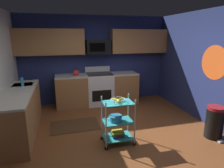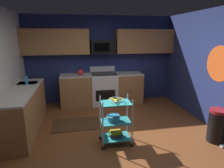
% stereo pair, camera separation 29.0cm
% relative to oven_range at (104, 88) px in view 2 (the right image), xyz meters
% --- Properties ---
extents(floor, '(4.40, 4.80, 0.04)m').
position_rel_oven_range_xyz_m(floor, '(-0.06, -2.10, -0.50)').
color(floor, brown).
rests_on(floor, ground).
extents(wall_back, '(4.52, 0.06, 2.60)m').
position_rel_oven_range_xyz_m(wall_back, '(-0.06, 0.33, 0.82)').
color(wall_back, navy).
rests_on(wall_back, ground).
extents(wall_right, '(0.06, 4.80, 2.60)m').
position_rel_oven_range_xyz_m(wall_right, '(2.17, -2.10, 0.82)').
color(wall_right, navy).
rests_on(wall_right, ground).
extents(wall_flower_decal, '(0.00, 0.75, 0.75)m').
position_rel_oven_range_xyz_m(wall_flower_decal, '(2.14, -2.02, 0.97)').
color(wall_flower_decal, '#E5591E').
extents(counter_run, '(3.41, 2.72, 0.92)m').
position_rel_oven_range_xyz_m(counter_run, '(-0.96, -0.64, -0.01)').
color(counter_run, '#9E6B3D').
rests_on(counter_run, ground).
extents(oven_range, '(0.76, 0.65, 1.10)m').
position_rel_oven_range_xyz_m(oven_range, '(0.00, 0.00, 0.00)').
color(oven_range, white).
rests_on(oven_range, ground).
extents(upper_cabinets, '(4.40, 0.33, 0.70)m').
position_rel_oven_range_xyz_m(upper_cabinets, '(-0.07, 0.13, 1.37)').
color(upper_cabinets, '#9E6B3D').
extents(microwave, '(0.70, 0.39, 0.40)m').
position_rel_oven_range_xyz_m(microwave, '(-0.00, 0.10, 1.22)').
color(microwave, black).
extents(rolling_cart, '(0.61, 0.39, 0.91)m').
position_rel_oven_range_xyz_m(rolling_cart, '(-0.10, -2.26, -0.03)').
color(rolling_cart, silver).
rests_on(rolling_cart, ground).
extents(fruit_bowl, '(0.27, 0.27, 0.07)m').
position_rel_oven_range_xyz_m(fruit_bowl, '(-0.10, -2.26, 0.40)').
color(fruit_bowl, silver).
rests_on(fruit_bowl, rolling_cart).
extents(mixing_bowl_large, '(0.25, 0.25, 0.11)m').
position_rel_oven_range_xyz_m(mixing_bowl_large, '(-0.15, -2.26, 0.04)').
color(mixing_bowl_large, '#338CBF').
rests_on(mixing_bowl_large, rolling_cart).
extents(book_stack, '(0.26, 0.17, 0.12)m').
position_rel_oven_range_xyz_m(book_stack, '(-0.10, -2.26, -0.29)').
color(book_stack, '#1E4C8C').
rests_on(book_stack, rolling_cart).
extents(kettle, '(0.21, 0.18, 0.26)m').
position_rel_oven_range_xyz_m(kettle, '(-0.68, -0.00, 0.52)').
color(kettle, red).
rests_on(kettle, counter_run).
extents(dish_soap_bottle, '(0.06, 0.06, 0.20)m').
position_rel_oven_range_xyz_m(dish_soap_bottle, '(-1.93, -0.93, 0.54)').
color(dish_soap_bottle, '#2D8CBF').
rests_on(dish_soap_bottle, counter_run).
extents(trash_can, '(0.34, 0.42, 0.66)m').
position_rel_oven_range_xyz_m(trash_can, '(1.84, -2.56, -0.15)').
color(trash_can, black).
rests_on(trash_can, ground).
extents(floor_rug, '(1.11, 0.72, 0.01)m').
position_rel_oven_range_xyz_m(floor_rug, '(-0.85, -1.31, -0.47)').
color(floor_rug, '#472D19').
rests_on(floor_rug, ground).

